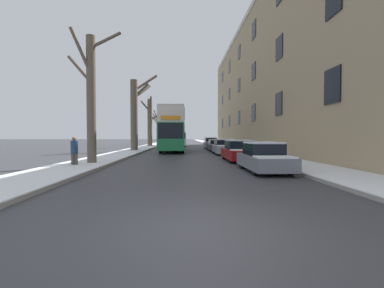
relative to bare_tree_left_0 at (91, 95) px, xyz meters
name	(u,v)px	position (x,y,z in m)	size (l,w,h in m)	color
ground_plane	(206,230)	(5.53, -10.21, -3.93)	(320.00, 320.00, 0.00)	#38383D
sidewalk_left	(159,143)	(-0.27, 42.79, -3.85)	(2.80, 130.00, 0.16)	gray
sidewalk_right	(211,143)	(11.33, 42.79, -3.85)	(2.80, 130.00, 0.16)	gray
terrace_facade_right	(282,82)	(17.23, 16.41, 4.32)	(9.10, 49.60, 16.49)	tan
bare_tree_left_0	(91,95)	(0.00, 0.00, 0.00)	(3.10, 2.50, 7.67)	brown
bare_tree_left_1	(135,112)	(-0.02, 13.39, 0.39)	(3.02, 2.93, 8.64)	brown
bare_tree_left_2	(150,121)	(-0.08, 26.43, 0.10)	(4.12, 3.56, 7.78)	brown
bare_tree_left_3	(158,129)	(-0.16, 39.92, -0.62)	(2.34, 2.91, 7.17)	brown
double_decker_bus	(173,128)	(4.04, 13.51, -1.38)	(2.50, 10.62, 4.53)	#1E7A47
parked_car_0	(264,158)	(8.86, -2.91, -3.30)	(1.70, 3.91, 1.36)	slate
parked_car_1	(239,151)	(8.86, 2.20, -3.29)	(1.84, 4.20, 1.39)	maroon
parked_car_2	(224,147)	(8.86, 8.52, -3.28)	(1.77, 4.23, 1.39)	#9EA3AD
parked_car_3	(216,146)	(8.86, 14.24, -3.33)	(1.70, 4.49, 1.28)	#474C56
parked_car_4	(211,143)	(8.86, 19.70, -3.24)	(1.69, 4.43, 1.50)	slate
oncoming_van	(179,139)	(4.57, 27.12, -2.70)	(2.07, 5.22, 2.27)	white
pedestrian_left_sidewalk	(74,151)	(-0.46, -1.17, -3.05)	(0.35, 0.35, 1.61)	#4C4742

